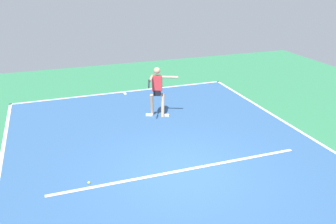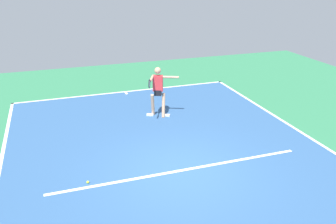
# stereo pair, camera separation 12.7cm
# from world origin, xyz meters

# --- Properties ---
(ground_plane) EXTENTS (23.19, 23.19, 0.00)m
(ground_plane) POSITION_xyz_m (0.00, 0.00, 0.00)
(ground_plane) COLOR #2D754C
(court_surface) EXTENTS (9.02, 13.63, 0.00)m
(court_surface) POSITION_xyz_m (0.00, 0.00, 0.00)
(court_surface) COLOR #2D5484
(court_surface) RESTS_ON ground_plane
(court_line_baseline_near) EXTENTS (9.02, 0.10, 0.01)m
(court_line_baseline_near) POSITION_xyz_m (0.00, -6.77, 0.00)
(court_line_baseline_near) COLOR white
(court_line_baseline_near) RESTS_ON ground_plane
(court_line_sideline_left) EXTENTS (0.10, 13.63, 0.01)m
(court_line_sideline_left) POSITION_xyz_m (-4.46, 0.00, 0.00)
(court_line_sideline_left) COLOR white
(court_line_sideline_left) RESTS_ON ground_plane
(court_line_service) EXTENTS (6.77, 0.10, 0.01)m
(court_line_service) POSITION_xyz_m (0.00, -0.04, 0.00)
(court_line_service) COLOR white
(court_line_service) RESTS_ON ground_plane
(court_line_centre_mark) EXTENTS (0.10, 0.30, 0.01)m
(court_line_centre_mark) POSITION_xyz_m (0.00, -6.57, 0.00)
(court_line_centre_mark) COLOR white
(court_line_centre_mark) RESTS_ON ground_plane
(tennis_player) EXTENTS (1.26, 1.14, 1.79)m
(tennis_player) POSITION_xyz_m (-0.53, -3.71, 1.03)
(tennis_player) COLOR tan
(tennis_player) RESTS_ON ground_plane
(tennis_ball_by_baseline) EXTENTS (0.07, 0.07, 0.07)m
(tennis_ball_by_baseline) POSITION_xyz_m (2.36, -0.22, 0.03)
(tennis_ball_by_baseline) COLOR yellow
(tennis_ball_by_baseline) RESTS_ON ground_plane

